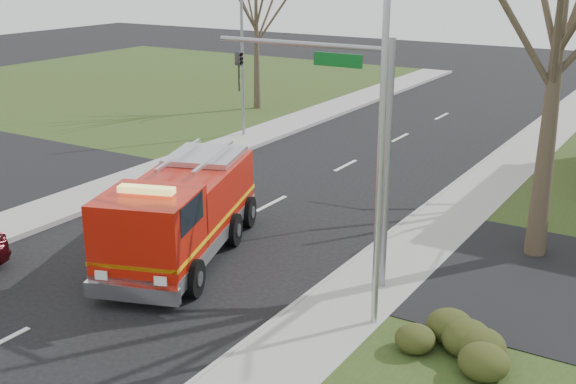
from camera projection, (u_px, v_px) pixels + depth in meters
The scene contains 10 objects.
ground at pixel (163, 259), 21.75m from camera, with size 120.00×120.00×0.00m, color black.
sidewalk_right at pixel (347, 306), 18.64m from camera, with size 2.40×80.00×0.15m, color gray.
sidewalk_left at pixel (25, 220), 24.81m from camera, with size 2.40×80.00×0.15m, color gray.
hedge_corner at pixel (438, 334), 16.28m from camera, with size 2.80×2.00×0.90m, color #2C3613.
bare_tree_near at pixel (563, 6), 19.59m from camera, with size 6.00×6.00×12.00m.
bare_tree_left at pixel (256, 14), 41.20m from camera, with size 4.50×4.50×9.00m.
traffic_signal_mast at pixel (344, 116), 18.91m from camera, with size 5.29×0.18×6.80m.
streetlight_pole at pixel (379, 148), 16.38m from camera, with size 1.48×0.16×8.40m.
utility_pole_far at pixel (242, 68), 35.39m from camera, with size 0.14×0.14×7.00m, color gray.
fire_engine at pixel (181, 216), 21.46m from camera, with size 4.80×7.80×2.97m.
Camera 1 is at (13.69, -15.12, 8.68)m, focal length 45.00 mm.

